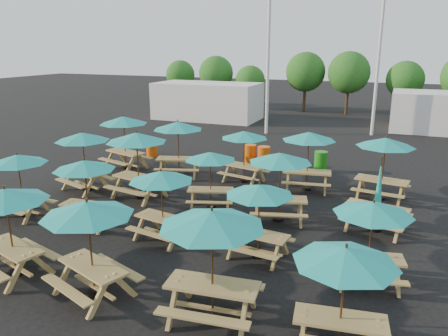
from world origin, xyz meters
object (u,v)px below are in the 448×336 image
at_px(picnic_unit_17, 373,213).
at_px(waste_bin_1, 250,154).
at_px(picnic_unit_13, 259,194).
at_px(picnic_unit_16, 345,262).
at_px(picnic_unit_15, 309,140).
at_px(waste_bin_3, 321,162).
at_px(picnic_unit_7, 178,129).
at_px(picnic_unit_1, 18,163).
at_px(picnic_unit_5, 85,169).
at_px(picnic_unit_2, 83,140).
at_px(picnic_unit_19, 385,146).
at_px(picnic_unit_11, 244,138).
at_px(waste_bin_0, 152,147).
at_px(picnic_unit_3, 124,123).
at_px(picnic_unit_14, 280,162).
at_px(picnic_unit_8, 88,215).
at_px(waste_bin_2, 264,156).
at_px(picnic_unit_9, 161,180).
at_px(picnic_unit_6, 137,141).
at_px(picnic_unit_18, 378,201).
at_px(picnic_unit_4, 6,200).
at_px(picnic_unit_12, 212,225).
at_px(picnic_unit_10, 210,159).

height_order(picnic_unit_17, waste_bin_1, picnic_unit_17).
xyz_separation_m(picnic_unit_13, picnic_unit_16, (2.57, -3.12, 0.07)).
relative_size(picnic_unit_15, waste_bin_3, 2.51).
bearing_deg(picnic_unit_7, picnic_unit_1, -131.40).
bearing_deg(picnic_unit_5, picnic_unit_17, -7.56).
height_order(picnic_unit_2, picnic_unit_19, picnic_unit_19).
bearing_deg(picnic_unit_16, picnic_unit_11, 111.29).
xyz_separation_m(picnic_unit_1, picnic_unit_16, (10.88, -3.04, 0.02)).
relative_size(picnic_unit_2, waste_bin_0, 2.75).
distance_m(picnic_unit_5, waste_bin_1, 9.55).
bearing_deg(picnic_unit_19, picnic_unit_3, -171.60).
bearing_deg(picnic_unit_14, picnic_unit_5, -169.51).
height_order(picnic_unit_8, waste_bin_1, picnic_unit_8).
bearing_deg(picnic_unit_1, picnic_unit_14, 24.51).
relative_size(picnic_unit_2, waste_bin_2, 2.75).
xyz_separation_m(picnic_unit_5, waste_bin_1, (2.40, 9.13, -1.41)).
distance_m(picnic_unit_3, picnic_unit_9, 8.28).
bearing_deg(picnic_unit_9, picnic_unit_2, 161.11).
relative_size(picnic_unit_8, picnic_unit_19, 1.09).
height_order(picnic_unit_6, picnic_unit_7, picnic_unit_6).
bearing_deg(picnic_unit_11, picnic_unit_19, 11.51).
bearing_deg(picnic_unit_1, picnic_unit_18, 21.14).
height_order(picnic_unit_4, picnic_unit_17, picnic_unit_4).
xyz_separation_m(waste_bin_1, waste_bin_3, (3.45, -0.14, 0.00)).
xyz_separation_m(picnic_unit_4, picnic_unit_11, (2.80, 9.49, -0.08)).
height_order(picnic_unit_2, picnic_unit_12, picnic_unit_12).
bearing_deg(picnic_unit_10, picnic_unit_18, -17.64).
height_order(waste_bin_0, waste_bin_3, same).
height_order(picnic_unit_12, picnic_unit_16, picnic_unit_12).
bearing_deg(waste_bin_2, picnic_unit_15, -46.86).
xyz_separation_m(picnic_unit_13, picnic_unit_15, (0.06, 6.23, 0.25)).
bearing_deg(picnic_unit_7, picnic_unit_14, -49.16).
bearing_deg(picnic_unit_6, picnic_unit_12, -36.45).
distance_m(picnic_unit_7, picnic_unit_18, 9.05).
bearing_deg(waste_bin_2, picnic_unit_12, -78.19).
distance_m(picnic_unit_9, picnic_unit_12, 4.26).
bearing_deg(picnic_unit_4, picnic_unit_7, 106.84).
xyz_separation_m(picnic_unit_7, picnic_unit_9, (2.61, -6.05, -0.27)).
bearing_deg(picnic_unit_11, waste_bin_0, 170.65).
xyz_separation_m(picnic_unit_4, waste_bin_0, (-3.15, 11.96, -1.52)).
distance_m(picnic_unit_6, picnic_unit_12, 8.19).
relative_size(picnic_unit_4, picnic_unit_9, 1.14).
bearing_deg(picnic_unit_3, picnic_unit_4, -55.52).
xyz_separation_m(picnic_unit_2, picnic_unit_10, (5.38, 0.08, -0.27)).
height_order(picnic_unit_12, waste_bin_0, picnic_unit_12).
distance_m(picnic_unit_15, picnic_unit_17, 7.15).
height_order(picnic_unit_6, waste_bin_1, picnic_unit_6).
xyz_separation_m(picnic_unit_4, picnic_unit_5, (-0.30, 3.25, -0.10)).
relative_size(picnic_unit_12, picnic_unit_17, 1.12).
bearing_deg(picnic_unit_5, picnic_unit_19, 30.34).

